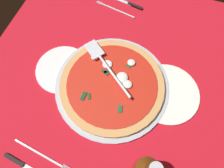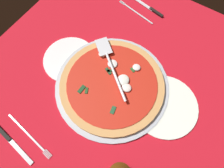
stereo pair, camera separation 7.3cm
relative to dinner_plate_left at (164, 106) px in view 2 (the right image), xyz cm
name	(u,v)px [view 2 (the right image)]	position (x,y,z in cm)	size (l,w,h in cm)	color
ground_plane	(120,85)	(18.11, 1.41, -0.90)	(108.16, 108.16, 0.80)	red
pizza_pan	(112,86)	(20.16, 3.77, 0.10)	(42.49, 42.49, 1.20)	#ACB5C1
dinner_plate_left	(164,106)	(0.00, 0.00, 0.00)	(23.97, 23.97, 1.00)	white
dinner_plate_right	(70,59)	(40.61, 3.40, 0.00)	(20.97, 20.97, 1.00)	white
pizza	(112,84)	(20.16, 3.63, 1.50)	(38.77, 38.77, 2.78)	tan
pizza_server	(111,65)	(24.26, -1.74, 3.86)	(24.05, 19.35, 1.00)	silver
place_setting_near	(143,11)	(28.78, -34.98, -0.15)	(21.09, 16.14, 1.40)	white
place_setting_far	(20,138)	(35.69, 37.00, -0.14)	(22.33, 13.82, 1.40)	white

